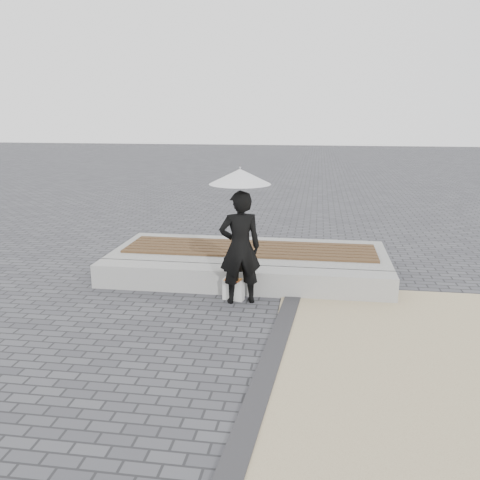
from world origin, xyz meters
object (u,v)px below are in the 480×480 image
object	(u,v)px
seating_ledge	(240,280)
woman	(240,248)
parasol	(240,177)
canvas_tote	(234,289)
handbag	(234,264)

from	to	relation	value
seating_ledge	woman	distance (m)	0.84
woman	parasol	size ratio (longest dim) A/B	1.49
parasol	canvas_tote	xyz separation A→B (m)	(-0.12, 0.08, -1.79)
woman	handbag	size ratio (longest dim) A/B	5.50
woman	canvas_tote	xyz separation A→B (m)	(-0.12, 0.08, -0.71)
seating_ledge	parasol	bearing A→B (deg)	-81.88
woman	handbag	world-z (taller)	woman
handbag	canvas_tote	xyz separation A→B (m)	(0.03, -0.25, -0.34)
parasol	handbag	world-z (taller)	parasol
seating_ledge	parasol	size ratio (longest dim) A/B	4.23
woman	canvas_tote	bearing A→B (deg)	-53.79
parasol	woman	bearing A→B (deg)	0.00
handbag	canvas_tote	bearing A→B (deg)	-87.00
seating_ledge	handbag	bearing A→B (deg)	-119.01
seating_ledge	canvas_tote	distance (m)	0.40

